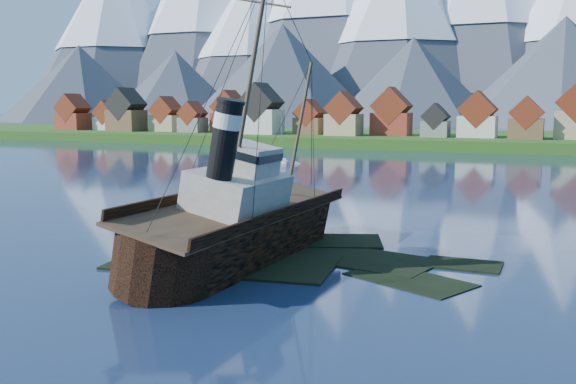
% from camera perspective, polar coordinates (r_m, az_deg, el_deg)
% --- Properties ---
extents(ground, '(1400.00, 1400.00, 0.00)m').
position_cam_1_polar(ground, '(53.31, -1.79, -6.19)').
color(ground, '#1A2949').
rests_on(ground, ground).
extents(shoal, '(31.71, 21.24, 1.14)m').
position_cam_1_polar(shoal, '(54.61, 0.88, -6.22)').
color(shoal, black).
rests_on(shoal, ground).
extents(shore_bank, '(600.00, 80.00, 3.20)m').
position_cam_1_polar(shore_bank, '(218.35, 17.45, 4.06)').
color(shore_bank, '#224513').
rests_on(shore_bank, ground).
extents(seawall, '(600.00, 2.50, 2.00)m').
position_cam_1_polar(seawall, '(180.67, 16.21, 3.40)').
color(seawall, '#3F3D38').
rests_on(seawall, ground).
extents(town, '(250.96, 16.69, 17.30)m').
position_cam_1_polar(town, '(206.55, 7.80, 6.65)').
color(town, maroon).
rests_on(town, ground).
extents(mountains, '(965.00, 340.00, 205.00)m').
position_cam_1_polar(mountains, '(534.12, 21.33, 15.51)').
color(mountains, '#2D333D').
rests_on(mountains, ground).
extents(tugboat_wreck, '(7.16, 30.87, 24.46)m').
position_cam_1_polar(tugboat_wreck, '(54.66, -3.94, -2.56)').
color(tugboat_wreck, black).
rests_on(tugboat_wreck, ground).
extents(sailboat_c, '(5.15, 8.92, 11.24)m').
position_cam_1_polar(sailboat_c, '(137.44, -0.58, 2.53)').
color(sailboat_c, silver).
rests_on(sailboat_c, ground).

